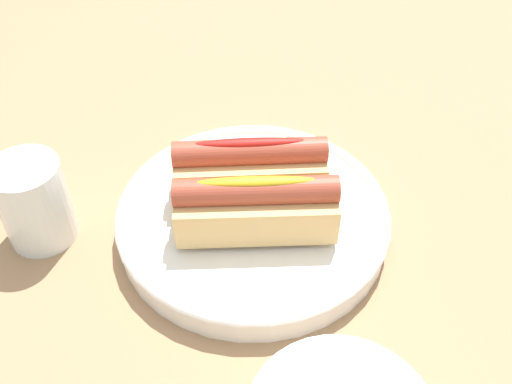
{
  "coord_description": "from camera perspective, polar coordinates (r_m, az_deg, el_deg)",
  "views": [
    {
      "loc": [
        0.04,
        0.39,
        0.44
      ],
      "look_at": [
        -0.0,
        -0.01,
        0.05
      ],
      "focal_mm": 41.08,
      "sensor_mm": 36.0,
      "label": 1
    }
  ],
  "objects": [
    {
      "name": "ground_plane",
      "position": [
        0.59,
        -0.16,
        -4.44
      ],
      "size": [
        2.4,
        2.4,
        0.0
      ],
      "primitive_type": "plane",
      "color": "#9E7A56"
    },
    {
      "name": "serving_bowl",
      "position": [
        0.59,
        0.0,
        -2.42
      ],
      "size": [
        0.27,
        0.27,
        0.03
      ],
      "color": "white",
      "rests_on": "ground_plane"
    },
    {
      "name": "water_glass",
      "position": [
        0.61,
        -20.67,
        -1.32
      ],
      "size": [
        0.07,
        0.07,
        0.09
      ],
      "color": "white",
      "rests_on": "ground_plane"
    },
    {
      "name": "hotdog_front",
      "position": [
        0.58,
        -0.4,
        2.42
      ],
      "size": [
        0.15,
        0.06,
        0.06
      ],
      "color": "#DBB270",
      "rests_on": "serving_bowl"
    },
    {
      "name": "hotdog_back",
      "position": [
        0.54,
        0.42,
        -1.39
      ],
      "size": [
        0.15,
        0.06,
        0.06
      ],
      "color": "#DBB270",
      "rests_on": "serving_bowl"
    }
  ]
}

